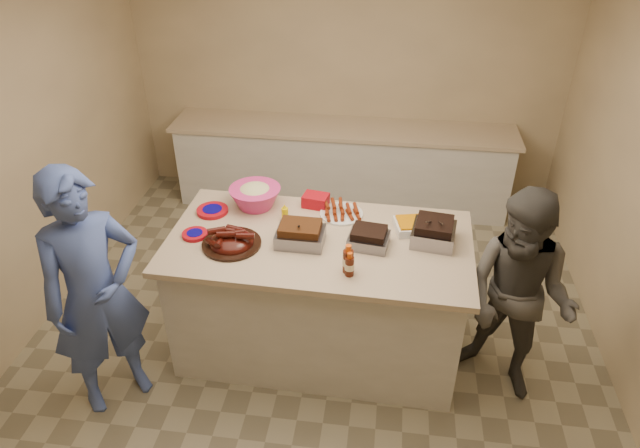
# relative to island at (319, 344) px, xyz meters

# --- Properties ---
(room) EXTENTS (4.50, 5.00, 2.70)m
(room) POSITION_rel_island_xyz_m (-0.06, 0.06, 0.00)
(room) COLOR tan
(room) RESTS_ON ground
(back_counter) EXTENTS (3.60, 0.64, 0.90)m
(back_counter) POSITION_rel_island_xyz_m (-0.06, 2.26, 0.45)
(back_counter) COLOR beige
(back_counter) RESTS_ON ground
(island) EXTENTS (2.16, 1.18, 1.01)m
(island) POSITION_rel_island_xyz_m (0.00, 0.00, 0.00)
(island) COLOR beige
(island) RESTS_ON ground
(rib_platter) EXTENTS (0.48, 0.48, 0.16)m
(rib_platter) POSITION_rel_island_xyz_m (-0.59, -0.14, 1.01)
(rib_platter) COLOR #430E08
(rib_platter) RESTS_ON island
(pulled_pork_tray) EXTENTS (0.33, 0.25, 0.10)m
(pulled_pork_tray) POSITION_rel_island_xyz_m (-0.12, -0.05, 1.01)
(pulled_pork_tray) COLOR #47230F
(pulled_pork_tray) RESTS_ON island
(brisket_tray) EXTENTS (0.29, 0.26, 0.08)m
(brisket_tray) POSITION_rel_island_xyz_m (0.35, -0.02, 1.01)
(brisket_tray) COLOR black
(brisket_tray) RESTS_ON island
(roasting_pan) EXTENTS (0.33, 0.33, 0.12)m
(roasting_pan) POSITION_rel_island_xyz_m (0.79, 0.08, 1.01)
(roasting_pan) COLOR gray
(roasting_pan) RESTS_ON island
(coleslaw_bowl) EXTENTS (0.40, 0.40, 0.27)m
(coleslaw_bowl) POSITION_rel_island_xyz_m (-0.54, 0.39, 1.01)
(coleslaw_bowl) COLOR #CD2D76
(coleslaw_bowl) RESTS_ON island
(sausage_plate) EXTENTS (0.39, 0.39, 0.05)m
(sausage_plate) POSITION_rel_island_xyz_m (0.12, 0.35, 1.01)
(sausage_plate) COLOR silver
(sausage_plate) RESTS_ON island
(mac_cheese_dish) EXTENTS (0.34, 0.28, 0.08)m
(mac_cheese_dish) POSITION_rel_island_xyz_m (0.67, 0.22, 1.01)
(mac_cheese_dish) COLOR #D17E01
(mac_cheese_dish) RESTS_ON island
(bbq_bottle_a) EXTENTS (0.06, 0.06, 0.17)m
(bbq_bottle_a) POSITION_rel_island_xyz_m (0.24, -0.37, 1.01)
(bbq_bottle_a) COLOR #431509
(bbq_bottle_a) RESTS_ON island
(bbq_bottle_b) EXTENTS (0.07, 0.07, 0.20)m
(bbq_bottle_b) POSITION_rel_island_xyz_m (0.23, -0.33, 1.01)
(bbq_bottle_b) COLOR #431509
(bbq_bottle_b) RESTS_ON island
(mustard_bottle) EXTENTS (0.05, 0.05, 0.13)m
(mustard_bottle) POSITION_rel_island_xyz_m (-0.28, 0.22, 1.01)
(mustard_bottle) COLOR #ECC600
(mustard_bottle) RESTS_ON island
(sauce_bowl) EXTENTS (0.13, 0.04, 0.13)m
(sauce_bowl) POSITION_rel_island_xyz_m (-0.08, 0.17, 1.01)
(sauce_bowl) COLOR silver
(sauce_bowl) RESTS_ON island
(plate_stack_large) EXTENTS (0.24, 0.24, 0.03)m
(plate_stack_large) POSITION_rel_island_xyz_m (-0.85, 0.26, 1.01)
(plate_stack_large) COLOR #9E0914
(plate_stack_large) RESTS_ON island
(plate_stack_small) EXTENTS (0.19, 0.19, 0.03)m
(plate_stack_small) POSITION_rel_island_xyz_m (-0.88, -0.07, 1.01)
(plate_stack_small) COLOR #9E0914
(plate_stack_small) RESTS_ON island
(plastic_cup) EXTENTS (0.10, 0.09, 0.09)m
(plastic_cup) POSITION_rel_island_xyz_m (-0.63, 0.42, 1.01)
(plastic_cup) COLOR #A14B1D
(plastic_cup) RESTS_ON island
(basket_stack) EXTENTS (0.21, 0.17, 0.09)m
(basket_stack) POSITION_rel_island_xyz_m (-0.09, 0.46, 1.01)
(basket_stack) COLOR #9E0914
(basket_stack) RESTS_ON island
(guest_blue) EXTENTS (1.74, 1.73, 0.43)m
(guest_blue) POSITION_rel_island_xyz_m (-1.36, -0.65, 0.00)
(guest_blue) COLOR #4258A2
(guest_blue) RESTS_ON ground
(guest_gray) EXTENTS (1.49, 1.76, 0.60)m
(guest_gray) POSITION_rel_island_xyz_m (1.36, -0.21, 0.00)
(guest_gray) COLOR #4D4B45
(guest_gray) RESTS_ON ground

